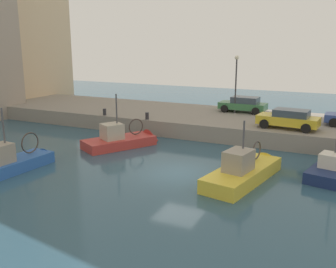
{
  "coord_description": "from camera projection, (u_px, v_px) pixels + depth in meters",
  "views": [
    {
      "loc": [
        -18.16,
        -8.01,
        7.04
      ],
      "look_at": [
        3.64,
        2.41,
        1.2
      ],
      "focal_mm": 40.47,
      "sensor_mm": 36.0,
      "label": 1
    }
  ],
  "objects": [
    {
      "name": "fishing_boat_blue",
      "position": [
        17.0,
        167.0,
        21.58
      ],
      "size": [
        5.63,
        2.12,
        4.4
      ],
      "color": "#2D60B7",
      "rests_on": "ground"
    },
    {
      "name": "parked_car_yellow",
      "position": [
        289.0,
        119.0,
        26.3
      ],
      "size": [
        2.21,
        4.26,
        1.36
      ],
      "color": "gold",
      "rests_on": "quay_wall"
    },
    {
      "name": "mooring_bollard_mid",
      "position": [
        147.0,
        116.0,
        29.55
      ],
      "size": [
        0.28,
        0.28,
        0.55
      ],
      "primitive_type": "cylinder",
      "color": "#2D2D33",
      "rests_on": "quay_wall"
    },
    {
      "name": "fishing_boat_red",
      "position": [
        125.0,
        144.0,
        26.5
      ],
      "size": [
        5.92,
        4.53,
        4.64
      ],
      "color": "#BC3833",
      "rests_on": "ground"
    },
    {
      "name": "mooring_bollard_north",
      "position": [
        105.0,
        112.0,
        31.23
      ],
      "size": [
        0.28,
        0.28,
        0.55
      ],
      "primitive_type": "cylinder",
      "color": "#2D2D33",
      "rests_on": "quay_wall"
    },
    {
      "name": "fishing_boat_yellow",
      "position": [
        246.0,
        176.0,
        20.05
      ],
      "size": [
        6.88,
        3.09,
        4.11
      ],
      "color": "gold",
      "rests_on": "ground"
    },
    {
      "name": "waterfront_building_west",
      "position": [
        15.0,
        9.0,
        42.69
      ],
      "size": [
        8.89,
        8.54,
        21.37
      ],
      "color": "beige",
      "rests_on": "ground"
    },
    {
      "name": "parked_car_green",
      "position": [
        243.0,
        104.0,
        32.53
      ],
      "size": [
        2.0,
        4.03,
        1.34
      ],
      "color": "#387547",
      "rests_on": "quay_wall"
    },
    {
      "name": "quay_wall",
      "position": [
        236.0,
        124.0,
        30.88
      ],
      "size": [
        9.0,
        56.0,
        1.2
      ],
      "primitive_type": "cube",
      "color": "gray",
      "rests_on": "ground"
    },
    {
      "name": "water_surface",
      "position": [
        179.0,
        173.0,
        20.94
      ],
      "size": [
        80.0,
        80.0,
        0.0
      ],
      "primitive_type": "plane",
      "color": "#2D5166",
      "rests_on": "ground"
    },
    {
      "name": "quay_streetlamp",
      "position": [
        236.0,
        75.0,
        31.53
      ],
      "size": [
        0.36,
        0.36,
        4.83
      ],
      "color": "#38383D",
      "rests_on": "quay_wall"
    }
  ]
}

